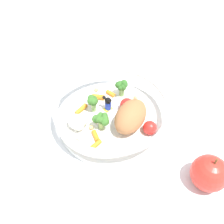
% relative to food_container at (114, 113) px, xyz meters
% --- Properties ---
extents(ground_plane, '(2.40, 2.40, 0.00)m').
position_rel_food_container_xyz_m(ground_plane, '(-0.02, 0.02, -0.03)').
color(ground_plane, white).
extents(food_container, '(0.25, 0.25, 0.07)m').
position_rel_food_container_xyz_m(food_container, '(0.00, 0.00, 0.00)').
color(food_container, white).
rests_on(food_container, ground_plane).
extents(loose_apple, '(0.07, 0.07, 0.08)m').
position_rel_food_container_xyz_m(loose_apple, '(0.16, -0.15, 0.00)').
color(loose_apple, red).
rests_on(loose_apple, ground_plane).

